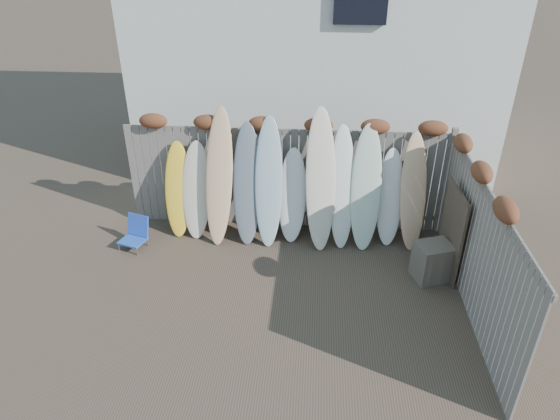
# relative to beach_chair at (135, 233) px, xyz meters

# --- Properties ---
(ground) EXTENTS (80.00, 80.00, 0.00)m
(ground) POSITION_rel_beach_chair_xyz_m (2.69, -1.42, -0.27)
(ground) COLOR #493A2D
(back_fence) EXTENTS (6.05, 0.28, 2.24)m
(back_fence) POSITION_rel_beach_chair_xyz_m (2.75, 0.97, 0.91)
(back_fence) COLOR slate
(back_fence) RESTS_ON ground
(right_fence) EXTENTS (0.28, 4.40, 2.24)m
(right_fence) POSITION_rel_beach_chair_xyz_m (5.68, -1.17, 0.87)
(right_fence) COLOR slate
(right_fence) RESTS_ON ground
(house) EXTENTS (8.50, 5.50, 6.33)m
(house) POSITION_rel_beach_chair_xyz_m (3.19, 5.08, 2.93)
(house) COLOR silver
(house) RESTS_ON ground
(beach_chair) EXTENTS (0.56, 0.58, 0.58)m
(beach_chair) POSITION_rel_beach_chair_xyz_m (0.00, 0.00, 0.00)
(beach_chair) COLOR #234FB2
(beach_chair) RESTS_ON ground
(wooden_crate) EXTENTS (0.69, 0.63, 0.66)m
(wooden_crate) POSITION_rel_beach_chair_xyz_m (5.26, -0.58, 0.06)
(wooden_crate) COLOR brown
(wooden_crate) RESTS_ON ground
(lattice_panel) EXTENTS (0.11, 1.03, 1.55)m
(lattice_panel) POSITION_rel_beach_chair_xyz_m (5.54, -0.36, 0.50)
(lattice_panel) COLOR #2F201C
(lattice_panel) RESTS_ON ground
(surfboard_0) EXTENTS (0.50, 0.64, 1.76)m
(surfboard_0) POSITION_rel_beach_chair_xyz_m (0.70, 0.60, 0.61)
(surfboard_0) COLOR yellow
(surfboard_0) RESTS_ON ground
(surfboard_1) EXTENTS (0.57, 0.66, 1.79)m
(surfboard_1) POSITION_rel_beach_chair_xyz_m (1.06, 0.58, 0.62)
(surfboard_1) COLOR beige
(surfboard_1) RESTS_ON ground
(surfboard_2) EXTENTS (0.58, 0.90, 2.44)m
(surfboard_2) POSITION_rel_beach_chair_xyz_m (1.52, 0.49, 0.95)
(surfboard_2) COLOR #FFD593
(surfboard_2) RESTS_ON ground
(surfboard_3) EXTENTS (0.54, 0.78, 2.18)m
(surfboard_3) POSITION_rel_beach_chair_xyz_m (2.03, 0.51, 0.82)
(surfboard_3) COLOR slate
(surfboard_3) RESTS_ON ground
(surfboard_4) EXTENTS (0.52, 0.82, 2.30)m
(surfboard_4) POSITION_rel_beach_chair_xyz_m (2.43, 0.49, 0.88)
(surfboard_4) COLOR #96AFBA
(surfboard_4) RESTS_ON ground
(surfboard_5) EXTENTS (0.54, 0.63, 1.71)m
(surfboard_5) POSITION_rel_beach_chair_xyz_m (2.85, 0.57, 0.59)
(surfboard_5) COLOR white
(surfboard_5) RESTS_ON ground
(surfboard_6) EXTENTS (0.62, 0.92, 2.49)m
(surfboard_6) POSITION_rel_beach_chair_xyz_m (3.36, 0.47, 0.97)
(surfboard_6) COLOR beige
(surfboard_6) RESTS_ON ground
(surfboard_7) EXTENTS (0.52, 0.80, 2.17)m
(surfboard_7) POSITION_rel_beach_chair_xyz_m (3.75, 0.52, 0.82)
(surfboard_7) COLOR silver
(surfboard_7) RESTS_ON ground
(surfboard_8) EXTENTS (0.55, 0.78, 2.21)m
(surfboard_8) POSITION_rel_beach_chair_xyz_m (4.17, 0.49, 0.83)
(surfboard_8) COLOR silver
(surfboard_8) RESTS_ON ground
(surfboard_9) EXTENTS (0.48, 0.63, 1.74)m
(surfboard_9) POSITION_rel_beach_chair_xyz_m (4.63, 0.61, 0.60)
(surfboard_9) COLOR white
(surfboard_9) RESTS_ON ground
(surfboard_10) EXTENTS (0.52, 0.77, 2.07)m
(surfboard_10) POSITION_rel_beach_chair_xyz_m (5.02, 0.53, 0.77)
(surfboard_10) COLOR #E0AC80
(surfboard_10) RESTS_ON ground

